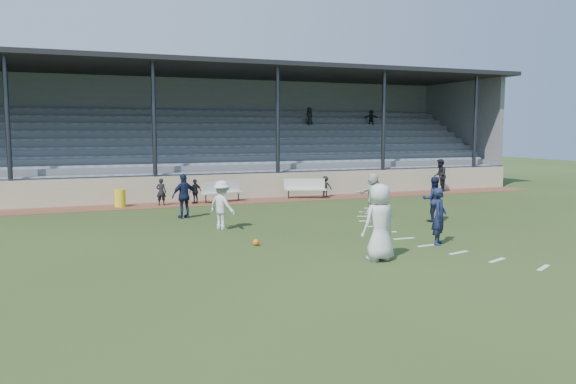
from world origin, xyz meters
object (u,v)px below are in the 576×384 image
object	(u,v)px
trash_bin	(120,198)
player_navy_lead	(439,216)
football	(256,242)
official	(440,175)
bench_left	(222,190)
bench_right	(305,187)
player_white_lead	(380,222)

from	to	relation	value
trash_bin	player_navy_lead	bearing A→B (deg)	-55.56
football	official	distance (m)	16.90
bench_left	bench_right	xyz separation A→B (m)	(4.15, -0.07, 0.00)
bench_right	player_white_lead	world-z (taller)	player_white_lead
player_navy_lead	official	bearing A→B (deg)	10.76
bench_right	player_navy_lead	xyz separation A→B (m)	(-0.68, -11.62, 0.24)
football	player_white_lead	bearing A→B (deg)	-50.71
bench_right	bench_left	bearing A→B (deg)	-161.13
bench_right	official	world-z (taller)	official
bench_right	trash_bin	xyz separation A→B (m)	(-8.67, 0.03, -0.19)
bench_right	player_white_lead	size ratio (longest dim) A/B	1.02
official	player_white_lead	bearing A→B (deg)	0.04
player_navy_lead	bench_left	bearing A→B (deg)	63.59
trash_bin	player_white_lead	size ratio (longest dim) A/B	0.38
football	official	xyz separation A→B (m)	(13.63, 9.96, 0.80)
bench_right	player_white_lead	distance (m)	13.20
football	player_white_lead	distance (m)	3.84
football	player_white_lead	world-z (taller)	player_white_lead
football	bench_right	bearing A→B (deg)	59.97
bench_right	official	distance (m)	7.93
player_white_lead	trash_bin	bearing A→B (deg)	-76.20
trash_bin	official	world-z (taller)	official
trash_bin	official	xyz separation A→B (m)	(16.59, 0.06, 0.50)
bench_right	trash_bin	world-z (taller)	bench_right
bench_left	official	xyz separation A→B (m)	(12.07, 0.02, 0.32)
player_navy_lead	bench_right	bearing A→B (deg)	43.70
player_navy_lead	official	size ratio (longest dim) A/B	0.94
trash_bin	official	distance (m)	16.60
official	bench_right	bearing A→B (deg)	-48.09
player_white_lead	official	bearing A→B (deg)	-140.05
bench_left	bench_right	world-z (taller)	same
bench_right	football	distance (m)	11.41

